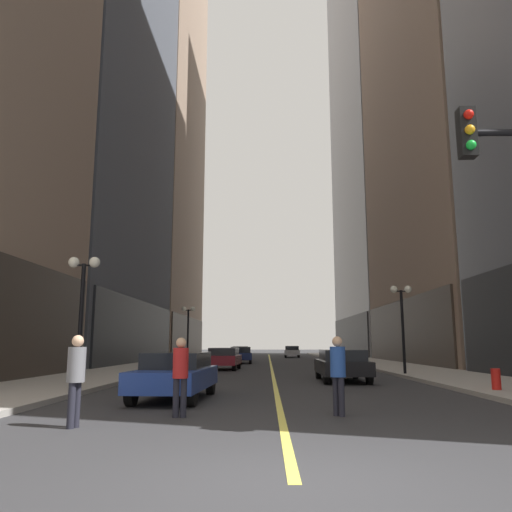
% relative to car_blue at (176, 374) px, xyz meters
% --- Properties ---
extents(ground_plane, '(200.00, 200.00, 0.00)m').
position_rel_car_blue_xyz_m(ground_plane, '(2.92, 26.30, -0.72)').
color(ground_plane, '#2D2D30').
extents(sidewalk_left, '(4.50, 78.00, 0.15)m').
position_rel_car_blue_xyz_m(sidewalk_left, '(-5.33, 26.30, -0.64)').
color(sidewalk_left, '#9E9991').
rests_on(sidewalk_left, ground).
extents(sidewalk_right, '(4.50, 78.00, 0.15)m').
position_rel_car_blue_xyz_m(sidewalk_right, '(11.17, 26.30, -0.64)').
color(sidewalk_right, '#9E9991').
rests_on(sidewalk_right, ground).
extents(lane_centre_stripe, '(0.16, 70.00, 0.01)m').
position_rel_car_blue_xyz_m(lane_centre_stripe, '(2.92, 26.30, -0.72)').
color(lane_centre_stripe, '#E5D64C').
rests_on(lane_centre_stripe, ground).
extents(building_left_far, '(13.45, 26.00, 66.04)m').
position_rel_car_blue_xyz_m(building_left_far, '(-14.21, 51.30, 32.22)').
color(building_left_far, gray).
rests_on(building_left_far, ground).
extents(building_right_mid, '(14.08, 24.00, 54.69)m').
position_rel_car_blue_xyz_m(building_right_mid, '(20.37, 25.80, 26.55)').
color(building_right_mid, gray).
rests_on(building_right_mid, ground).
extents(building_right_far, '(13.21, 26.00, 67.71)m').
position_rel_car_blue_xyz_m(building_right_far, '(19.94, 51.30, 33.05)').
color(building_right_far, gray).
rests_on(building_right_far, ground).
extents(car_blue, '(1.99, 4.55, 1.32)m').
position_rel_car_blue_xyz_m(car_blue, '(0.00, 0.00, 0.00)').
color(car_blue, navy).
rests_on(car_blue, ground).
extents(car_black, '(1.96, 4.78, 1.32)m').
position_rel_car_blue_xyz_m(car_black, '(5.80, 7.08, 0.00)').
color(car_black, black).
rests_on(car_black, ground).
extents(car_maroon, '(2.05, 4.20, 1.32)m').
position_rel_car_blue_xyz_m(car_maroon, '(-0.05, 16.83, -0.00)').
color(car_maroon, maroon).
rests_on(car_maroon, ground).
extents(car_navy, '(1.95, 4.45, 1.32)m').
position_rel_car_blue_xyz_m(car_navy, '(0.48, 27.08, -0.00)').
color(car_navy, '#141E4C').
rests_on(car_navy, ground).
extents(car_white, '(1.93, 4.69, 1.32)m').
position_rel_car_blue_xyz_m(car_white, '(-0.04, 36.68, -0.00)').
color(car_white, silver).
rests_on(car_white, ground).
extents(car_silver, '(1.92, 4.81, 1.32)m').
position_rel_car_blue_xyz_m(car_silver, '(5.58, 45.12, 0.00)').
color(car_silver, '#B7B7BC').
rests_on(car_silver, ground).
extents(pedestrian_in_red_jacket, '(0.37, 0.37, 1.70)m').
position_rel_car_blue_xyz_m(pedestrian_in_red_jacket, '(0.72, -3.53, 0.27)').
color(pedestrian_in_red_jacket, black).
rests_on(pedestrian_in_red_jacket, ground).
extents(pedestrian_in_blue_hoodie, '(0.48, 0.48, 1.73)m').
position_rel_car_blue_xyz_m(pedestrian_in_blue_hoodie, '(4.20, -3.25, 0.29)').
color(pedestrian_in_blue_hoodie, black).
rests_on(pedestrian_in_blue_hoodie, ground).
extents(pedestrian_in_grey_suit, '(0.42, 0.42, 1.73)m').
position_rel_car_blue_xyz_m(pedestrian_in_grey_suit, '(-1.05, -4.93, 0.29)').
color(pedestrian_in_grey_suit, black).
rests_on(pedestrian_in_grey_suit, ground).
extents(street_lamp_left_near, '(1.06, 0.36, 4.43)m').
position_rel_car_blue_xyz_m(street_lamp_left_near, '(-3.48, 1.66, 2.54)').
color(street_lamp_left_near, black).
rests_on(street_lamp_left_near, ground).
extents(street_lamp_left_far, '(1.06, 0.36, 4.43)m').
position_rel_car_blue_xyz_m(street_lamp_left_far, '(-3.48, 24.24, 2.54)').
color(street_lamp_left_far, black).
rests_on(street_lamp_left_far, ground).
extents(street_lamp_right_mid, '(1.06, 0.36, 4.43)m').
position_rel_car_blue_xyz_m(street_lamp_right_mid, '(9.32, 10.31, 2.54)').
color(street_lamp_right_mid, black).
rests_on(street_lamp_right_mid, ground).
extents(fire_hydrant_right, '(0.28, 0.28, 0.80)m').
position_rel_car_blue_xyz_m(fire_hydrant_right, '(9.82, 1.61, -0.32)').
color(fire_hydrant_right, red).
rests_on(fire_hydrant_right, ground).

